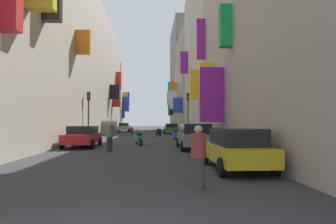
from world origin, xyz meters
name	(u,v)px	position (x,y,z in m)	size (l,w,h in m)	color
ground_plane	(144,136)	(0.00, 30.00, 0.00)	(140.00, 140.00, 0.00)	#2D2D30
building_left_mid_a	(81,73)	(-7.99, 33.06, 7.82)	(7.37, 33.84, 15.65)	#BCB29E
building_left_mid_c	(109,98)	(-7.97, 55.82, 6.60)	(7.33, 8.36, 13.22)	#B2A899
building_right_mid_a	(221,59)	(7.99, 25.38, 8.13)	(6.88, 12.75, 16.26)	#B2A899
building_right_mid_b	(200,84)	(7.98, 38.35, 7.29)	(7.26, 13.18, 14.59)	gray
building_right_mid_c	(188,78)	(7.99, 52.47, 10.21)	(7.09, 15.06, 20.44)	slate
parked_car_yellow	(236,148)	(3.86, 6.60, 0.76)	(1.84, 4.01, 1.45)	gold
parked_car_green	(171,128)	(3.58, 35.87, 0.74)	(1.96, 4.06, 1.39)	#236638
parked_car_grey	(195,136)	(3.55, 14.07, 0.80)	(2.01, 4.22, 1.55)	slate
parked_car_silver	(124,127)	(-3.58, 43.33, 0.76)	(1.85, 3.93, 1.44)	#B7B7BC
parked_car_red	(83,136)	(-3.64, 15.79, 0.74)	(2.00, 3.91, 1.40)	#B21E1E
scooter_blue	(176,135)	(3.12, 22.48, 0.46)	(0.55, 1.88, 1.13)	#2D4CAD
scooter_red	(132,131)	(-1.73, 34.65, 0.46)	(0.52, 1.80, 1.13)	red
scooter_green	(139,138)	(-0.03, 17.36, 0.46)	(0.71, 1.81, 1.13)	#287F3D
scooter_black	(159,132)	(1.69, 29.40, 0.46)	(0.67, 1.98, 1.13)	black
pedestrian_crossing	(110,137)	(-1.45, 12.84, 0.84)	(0.49, 0.49, 1.68)	#2A2A2A
pedestrian_near_left	(198,157)	(2.09, 3.93, 0.79)	(0.48, 0.48, 1.60)	#3C3C3C
traffic_light_near_corner	(89,107)	(-4.62, 21.93, 2.91)	(0.26, 0.34, 4.28)	#2D2D2D
traffic_light_far_corner	(188,108)	(4.58, 25.34, 3.10)	(0.26, 0.34, 4.58)	#2D2D2D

